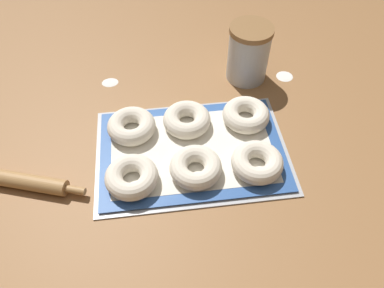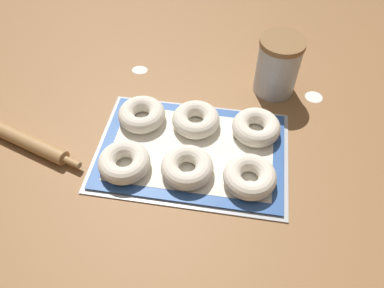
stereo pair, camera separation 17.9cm
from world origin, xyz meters
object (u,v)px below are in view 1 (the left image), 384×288
Objects in this scene: baking_tray at (192,151)px; bagel_back_left at (131,126)px; bagel_front_left at (132,177)px; bagel_back_center at (187,120)px; flour_canister at (248,53)px; bagel_front_center at (196,167)px; bagel_back_right at (246,115)px; bagel_front_right at (257,162)px.

baking_tray is 3.86× the size of bagel_back_left.
bagel_front_left is 1.00× the size of bagel_back_center.
flour_canister is (0.37, 0.21, 0.06)m from bagel_back_left.
bagel_back_left is (0.00, 0.17, 0.00)m from bagel_front_left.
bagel_front_center is at bearing 3.40° from bagel_front_left.
bagel_front_left is at bearing -176.60° from bagel_front_center.
bagel_back_right is 0.22m from flour_canister.
bagel_front_right is 0.74× the size of flour_canister.
flour_canister is at bearing 81.68° from bagel_front_right.
bagel_front_right is at bearing -98.32° from flour_canister.
bagel_back_center is (0.16, 0.00, 0.00)m from bagel_back_left.
baking_tray is 0.18m from bagel_front_right.
bagel_back_right is (0.17, 0.16, 0.00)m from bagel_front_center.
baking_tray is 3.86× the size of bagel_front_left.
bagel_front_right is at bearing -46.71° from bagel_back_center.
bagel_front_center is at bearing -135.35° from bagel_back_right.
bagel_back_left reaches higher than baking_tray.
bagel_front_left reaches higher than baking_tray.
bagel_front_center and bagel_back_right have the same top height.
bagel_back_left is at bearing 134.36° from bagel_front_center.
flour_canister reaches higher than bagel_back_center.
bagel_front_right and bagel_back_right have the same top height.
bagel_back_center is at bearing 92.05° from baking_tray.
bagel_front_left is 0.32m from bagel_front_right.
bagel_front_center is at bearing -45.64° from bagel_back_left.
flour_canister reaches higher than bagel_front_left.
bagel_front_right is 0.24m from bagel_back_center.
baking_tray is 0.08m from bagel_front_center.
flour_canister is (0.22, 0.20, 0.06)m from bagel_back_center.
bagel_back_left is 0.74× the size of flour_canister.
baking_tray is at bearing -28.22° from bagel_back_left.
bagel_back_right reaches higher than baking_tray.
bagel_front_left is 1.00× the size of bagel_back_right.
bagel_front_left and bagel_back_right have the same top height.
flour_canister reaches higher than baking_tray.
bagel_back_left is at bearing 88.80° from bagel_front_left.
bagel_back_left is (-0.16, 0.16, 0.00)m from bagel_front_center.
bagel_front_right is (0.16, -0.00, 0.00)m from bagel_front_center.
bagel_back_left and bagel_back_right have the same top height.
baking_tray is 0.19m from bagel_back_right.
bagel_front_left and bagel_front_right have the same top height.
bagel_back_right is at bearing 44.65° from bagel_front_center.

